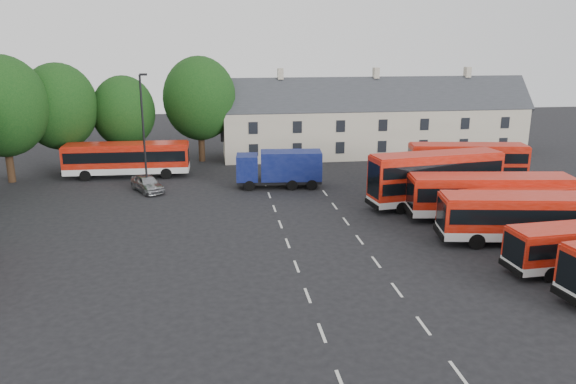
# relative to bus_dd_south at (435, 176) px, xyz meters

# --- Properties ---
(ground) EXTENTS (140.00, 140.00, 0.00)m
(ground) POSITION_rel_bus_dd_south_xyz_m (-13.03, -8.83, -2.55)
(ground) COLOR black
(ground) RESTS_ON ground
(lane_markings) EXTENTS (5.15, 33.80, 0.01)m
(lane_markings) POSITION_rel_bus_dd_south_xyz_m (-10.53, -6.83, -2.54)
(lane_markings) COLOR beige
(lane_markings) RESTS_ON ground
(treeline) EXTENTS (29.92, 32.59, 12.01)m
(treeline) POSITION_rel_bus_dd_south_xyz_m (-33.77, 10.54, 4.13)
(treeline) COLOR black
(treeline) RESTS_ON ground
(terrace_houses) EXTENTS (35.70, 7.13, 10.06)m
(terrace_houses) POSITION_rel_bus_dd_south_xyz_m (0.97, 21.17, 1.31)
(terrace_houses) COLOR beige
(terrace_houses) RESTS_ON ground
(bus_row_c) EXTENTS (12.15, 4.56, 3.36)m
(bus_row_c) POSITION_rel_bus_dd_south_xyz_m (3.04, -8.98, -0.53)
(bus_row_c) COLOR silver
(bus_row_c) RESTS_ON ground
(bus_row_d) EXTENTS (10.67, 3.97, 2.95)m
(bus_row_d) POSITION_rel_bus_dd_south_xyz_m (4.64, -5.83, -0.78)
(bus_row_d) COLOR silver
(bus_row_d) RESTS_ON ground
(bus_row_e) EXTENTS (12.44, 4.32, 3.44)m
(bus_row_e) POSITION_rel_bus_dd_south_xyz_m (2.84, -3.83, -0.48)
(bus_row_e) COLOR silver
(bus_row_e) RESTS_ON ground
(bus_dd_south) EXTENTS (11.17, 4.00, 4.48)m
(bus_dd_south) POSITION_rel_bus_dd_south_xyz_m (0.00, 0.00, 0.00)
(bus_dd_south) COLOR silver
(bus_dd_south) RESTS_ON ground
(bus_dd_north) EXTENTS (10.55, 3.89, 4.23)m
(bus_dd_north) POSITION_rel_bus_dd_south_xyz_m (4.82, 4.52, -0.14)
(bus_dd_north) COLOR silver
(bus_dd_north) RESTS_ON ground
(bus_north) EXTENTS (12.05, 3.06, 3.39)m
(bus_north) POSITION_rel_bus_dd_south_xyz_m (-26.22, 13.69, -0.51)
(bus_north) COLOR silver
(bus_north) RESTS_ON ground
(box_truck) EXTENTS (7.91, 3.04, 3.39)m
(box_truck) POSITION_rel_bus_dd_south_xyz_m (-11.74, 7.71, -0.65)
(box_truck) COLOR black
(box_truck) RESTS_ON ground
(silver_car) EXTENTS (3.68, 4.77, 1.52)m
(silver_car) POSITION_rel_bus_dd_south_xyz_m (-23.78, 7.87, -1.79)
(silver_car) COLOR #9A9DA1
(silver_car) RESTS_ON ground
(lamppost) EXTENTS (0.72, 0.27, 10.45)m
(lamppost) POSITION_rel_bus_dd_south_xyz_m (-23.76, 7.88, 3.03)
(lamppost) COLOR black
(lamppost) RESTS_ON ground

